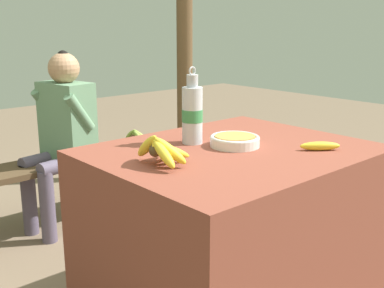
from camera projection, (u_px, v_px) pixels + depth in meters
The scene contains 9 objects.
market_counter at pixel (230, 237), 2.07m from camera, with size 1.11×0.90×0.79m.
banana_bunch_ripe at pixel (161, 149), 1.74m from camera, with size 0.17×0.25×0.13m.
serving_bowl at pixel (235, 140), 2.01m from camera, with size 0.21×0.21×0.05m.
water_bottle at pixel (192, 114), 2.04m from camera, with size 0.09×0.09×0.33m.
loose_banana_front at pixel (320, 146), 1.95m from camera, with size 0.15×0.13×0.04m.
wooden_bench at pixel (74, 167), 3.13m from camera, with size 1.74×0.32×0.44m.
seated_vendor at pixel (62, 128), 2.97m from camera, with size 0.44×0.42×1.13m.
banana_bunch_green at pixel (137, 136), 3.43m from camera, with size 0.14×0.24×0.12m.
support_post_far at pixel (184, 24), 3.89m from camera, with size 0.13×0.13×2.55m.
Camera 1 is at (-1.39, -1.32, 1.30)m, focal length 45.00 mm.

